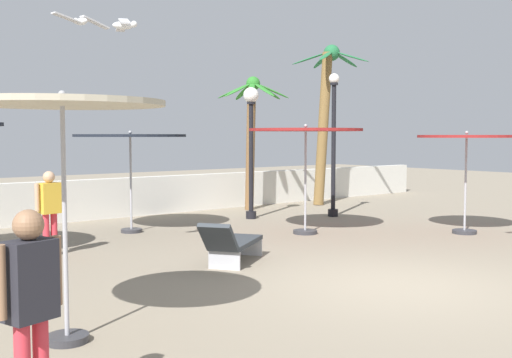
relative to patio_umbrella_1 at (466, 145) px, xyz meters
name	(u,v)px	position (x,y,z in m)	size (l,w,h in m)	color
ground_plane	(400,286)	(-5.10, -2.18, -2.02)	(56.00, 56.00, 0.00)	gray
boundary_wall	(109,198)	(-5.10, 7.53, -1.49)	(25.20, 0.30, 1.07)	silver
patio_umbrella_1	(466,145)	(0.00, 0.00, 0.00)	(2.16, 2.16, 2.33)	#333338
patio_umbrella_2	(130,141)	(-5.81, 4.91, 0.09)	(2.53, 2.53, 2.34)	#333338
patio_umbrella_3	(306,136)	(-2.83, 2.26, 0.18)	(2.54, 2.54, 2.48)	#333338
patio_umbrella_4	(63,119)	(-9.93, -1.54, 0.37)	(2.15, 2.15, 2.69)	#333338
palm_tree_0	(252,122)	(-0.91, 6.65, 0.59)	(2.18, 2.19, 3.98)	brown
palm_tree_1	(326,107)	(1.81, 6.25, 1.13)	(2.47, 2.51, 5.14)	brown
lamp_post_2	(334,141)	(-0.17, 3.97, 0.05)	(0.29, 0.29, 3.91)	black
lamp_post_3	(251,132)	(-2.20, 5.03, 0.31)	(0.41, 0.41, 3.50)	black
lounge_chair_0	(232,243)	(-6.16, 0.56, -1.64)	(1.87, 1.52, 0.84)	#B7B7BC
guest_0	(30,297)	(-10.91, -3.30, -1.00)	(0.54, 0.33, 1.68)	#D8333F
guest_2	(50,205)	(-8.30, 3.30, -1.08)	(0.55, 0.29, 1.57)	#D8333F
seagull_0	(81,21)	(-8.12, 2.16, 2.12)	(1.05, 0.39, 0.16)	white
seagull_2	(124,25)	(-7.94, 0.95, 1.91)	(0.53, 1.04, 0.17)	white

